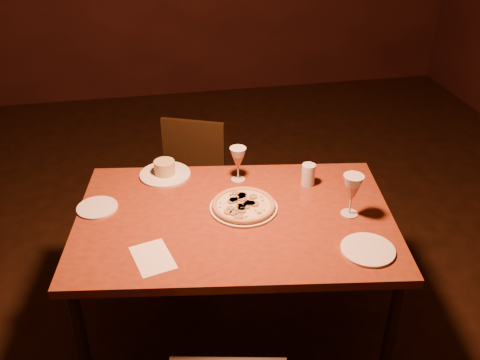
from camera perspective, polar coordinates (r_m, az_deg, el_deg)
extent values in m
cube|color=brown|center=(2.35, -0.59, -4.26)|extent=(1.50, 1.08, 0.04)
cylinder|color=black|center=(2.38, -16.29, -17.18)|extent=(0.05, 0.05, 0.70)
cylinder|color=black|center=(2.94, -13.28, -5.95)|extent=(0.05, 0.05, 0.70)
cylinder|color=black|center=(2.41, 15.60, -16.30)|extent=(0.05, 0.05, 0.70)
cylinder|color=black|center=(2.96, 11.57, -5.37)|extent=(0.05, 0.05, 0.70)
cube|color=black|center=(3.14, -5.71, -1.26)|extent=(0.49, 0.49, 0.04)
cube|color=black|center=(3.19, -4.99, 3.40)|extent=(0.36, 0.17, 0.36)
cylinder|color=black|center=(3.19, -8.94, -5.59)|extent=(0.03, 0.03, 0.39)
cylinder|color=black|center=(3.42, -7.24, -2.60)|extent=(0.03, 0.03, 0.39)
cylinder|color=black|center=(3.11, -3.61, -6.34)|extent=(0.03, 0.03, 0.39)
cylinder|color=black|center=(3.35, -2.26, -3.22)|extent=(0.03, 0.03, 0.39)
cylinder|color=white|center=(2.38, 0.39, -2.97)|extent=(0.30, 0.30, 0.01)
cylinder|color=beige|center=(2.38, 0.39, -2.75)|extent=(0.27, 0.27, 0.01)
torus|color=tan|center=(2.37, 0.39, -2.64)|extent=(0.28, 0.28, 0.02)
cylinder|color=white|center=(2.66, -7.99, 0.60)|extent=(0.25, 0.25, 0.01)
cylinder|color=tan|center=(2.64, -8.05, 1.34)|extent=(0.10, 0.10, 0.07)
cylinder|color=silver|center=(2.55, 7.29, 0.57)|extent=(0.06, 0.06, 0.11)
cylinder|color=white|center=(2.47, -14.99, -2.87)|extent=(0.18, 0.18, 0.01)
cylinder|color=white|center=(2.20, 13.48, -7.25)|extent=(0.22, 0.22, 0.01)
cube|color=white|center=(2.14, -9.29, -8.17)|extent=(0.19, 0.23, 0.00)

